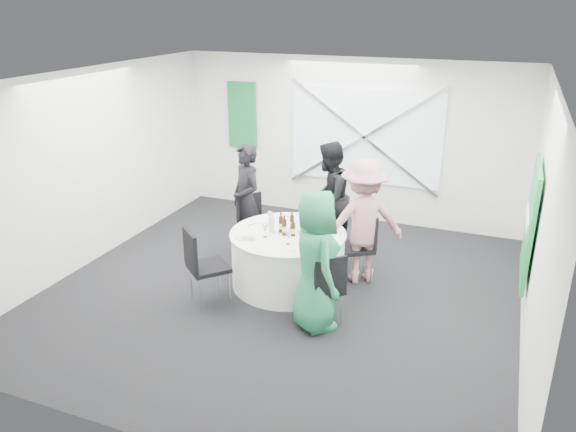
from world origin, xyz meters
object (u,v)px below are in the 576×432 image
at_px(chair_back_left, 253,221).
at_px(chair_front_right, 326,285).
at_px(person_woman_pink, 363,222).
at_px(clear_water_bottle, 272,224).
at_px(person_woman_green, 316,261).
at_px(person_man_back_left, 246,200).
at_px(chair_back_right, 363,241).
at_px(banquet_table, 288,259).
at_px(chair_front_left, 201,261).
at_px(green_water_bottle, 303,224).
at_px(person_man_back, 329,198).
at_px(chair_back, 323,221).

distance_m(chair_back_left, chair_front_right, 2.25).
height_order(person_woman_pink, clear_water_bottle, person_woman_pink).
bearing_deg(person_woman_green, person_woman_pink, -47.58).
bearing_deg(person_man_back_left, chair_back_right, 30.64).
bearing_deg(banquet_table, person_woman_green, -51.29).
xyz_separation_m(chair_front_right, chair_front_left, (-1.61, -0.09, 0.06)).
relative_size(chair_back_right, green_water_bottle, 3.36).
xyz_separation_m(chair_back_left, person_man_back_left, (-0.12, 0.05, 0.30)).
height_order(person_man_back, person_woman_green, person_man_back).
distance_m(chair_back_right, green_water_bottle, 0.89).
bearing_deg(clear_water_bottle, banquet_table, 17.08).
bearing_deg(person_man_back_left, chair_front_left, -46.66).
bearing_deg(banquet_table, chair_back_left, 140.71).
bearing_deg(person_man_back_left, green_water_bottle, 7.96).
bearing_deg(banquet_table, chair_back_right, 30.33).
distance_m(chair_back, chair_back_left, 1.08).
bearing_deg(person_man_back_left, banquet_table, 0.00).
distance_m(banquet_table, person_man_back_left, 1.32).
bearing_deg(clear_water_bottle, person_woman_green, -41.45).
bearing_deg(person_man_back_left, person_man_back, 63.19).
height_order(chair_back_left, person_man_back, person_man_back).
bearing_deg(chair_back, banquet_table, -90.00).
distance_m(banquet_table, chair_front_left, 1.24).
bearing_deg(chair_back, person_man_back_left, -152.85).
distance_m(chair_back_right, clear_water_bottle, 1.29).
bearing_deg(person_man_back, person_woman_pink, 49.71).
distance_m(chair_back_left, person_man_back_left, 0.33).
distance_m(chair_back, person_woman_pink, 1.12).
relative_size(chair_back, chair_back_right, 0.88).
height_order(chair_back_right, green_water_bottle, green_water_bottle).
bearing_deg(banquet_table, chair_back, 85.11).
xyz_separation_m(chair_back, chair_back_right, (0.79, -0.67, 0.07)).
distance_m(person_man_back, green_water_bottle, 1.19).
xyz_separation_m(chair_back_left, person_woman_pink, (1.75, -0.21, 0.32)).
xyz_separation_m(chair_front_right, person_man_back, (-0.66, 2.11, 0.31)).
xyz_separation_m(person_man_back_left, person_woman_pink, (1.87, -0.26, 0.02)).
height_order(banquet_table, person_woman_pink, person_woman_pink).
height_order(banquet_table, green_water_bottle, green_water_bottle).
distance_m(chair_back_left, chair_back_right, 1.76).
bearing_deg(person_man_back, person_man_back_left, -57.78).
relative_size(person_man_back, person_woman_pink, 0.99).
xyz_separation_m(chair_back, person_man_back, (0.05, 0.10, 0.36)).
height_order(chair_back, clear_water_bottle, clear_water_bottle).
bearing_deg(banquet_table, person_man_back_left, 142.44).
distance_m(chair_back, person_man_back, 0.37).
distance_m(person_man_back, clear_water_bottle, 1.40).
height_order(banquet_table, person_woman_green, person_woman_green).
height_order(chair_front_right, person_man_back_left, person_man_back_left).
relative_size(banquet_table, chair_front_right, 1.66).
height_order(banquet_table, person_man_back, person_man_back).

